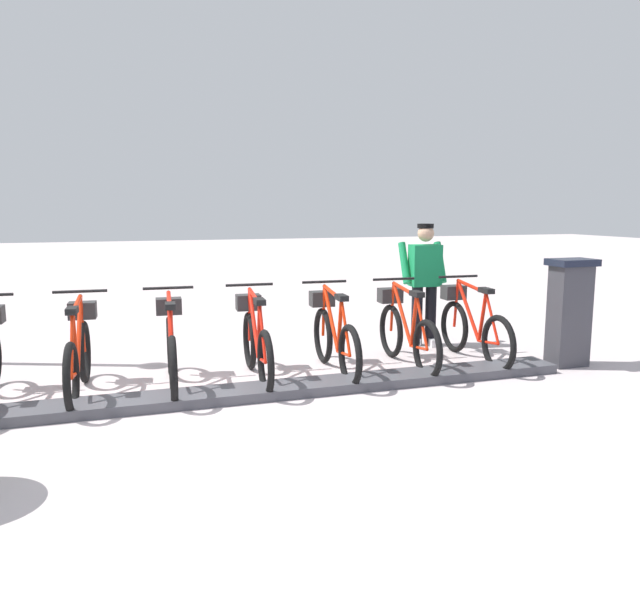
{
  "coord_description": "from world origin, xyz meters",
  "views": [
    {
      "loc": [
        -5.67,
        0.57,
        1.87
      ],
      "look_at": [
        0.5,
        -1.41,
        0.9
      ],
      "focal_mm": 33.49,
      "sensor_mm": 36.0,
      "label": 1
    }
  ],
  "objects_px": {
    "worker_near_rack": "(424,279)",
    "bike_docked_3": "(256,341)",
    "bike_docked_0": "(472,326)",
    "bike_docked_1": "(405,331)",
    "bike_docked_2": "(334,335)",
    "bike_docked_5": "(79,353)",
    "payment_kiosk": "(569,311)",
    "bike_docked_4": "(171,347)"
  },
  "relations": [
    {
      "from": "worker_near_rack",
      "to": "bike_docked_4",
      "type": "bearing_deg",
      "value": 105.24
    },
    {
      "from": "bike_docked_0",
      "to": "bike_docked_3",
      "type": "height_order",
      "value": "same"
    },
    {
      "from": "bike_docked_0",
      "to": "bike_docked_4",
      "type": "xyz_separation_m",
      "value": [
        0.0,
        3.61,
        0.0
      ]
    },
    {
      "from": "bike_docked_0",
      "to": "bike_docked_5",
      "type": "height_order",
      "value": "same"
    },
    {
      "from": "payment_kiosk",
      "to": "bike_docked_2",
      "type": "bearing_deg",
      "value": 78.28
    },
    {
      "from": "bike_docked_2",
      "to": "bike_docked_5",
      "type": "height_order",
      "value": "same"
    },
    {
      "from": "bike_docked_1",
      "to": "bike_docked_2",
      "type": "relative_size",
      "value": 1.0
    },
    {
      "from": "worker_near_rack",
      "to": "bike_docked_0",
      "type": "bearing_deg",
      "value": -169.31
    },
    {
      "from": "payment_kiosk",
      "to": "worker_near_rack",
      "type": "xyz_separation_m",
      "value": [
        1.51,
        1.13,
        0.24
      ]
    },
    {
      "from": "bike_docked_1",
      "to": "bike_docked_2",
      "type": "height_order",
      "value": "same"
    },
    {
      "from": "bike_docked_2",
      "to": "worker_near_rack",
      "type": "xyz_separation_m",
      "value": [
        0.94,
        -1.63,
        0.48
      ]
    },
    {
      "from": "payment_kiosk",
      "to": "bike_docked_3",
      "type": "relative_size",
      "value": 0.74
    },
    {
      "from": "bike_docked_1",
      "to": "worker_near_rack",
      "type": "bearing_deg",
      "value": -37.81
    },
    {
      "from": "bike_docked_0",
      "to": "bike_docked_5",
      "type": "bearing_deg",
      "value": 90.0
    },
    {
      "from": "bike_docked_2",
      "to": "bike_docked_4",
      "type": "relative_size",
      "value": 1.0
    },
    {
      "from": "payment_kiosk",
      "to": "bike_docked_5",
      "type": "bearing_deg",
      "value": 84.03
    },
    {
      "from": "worker_near_rack",
      "to": "payment_kiosk",
      "type": "bearing_deg",
      "value": -143.22
    },
    {
      "from": "bike_docked_1",
      "to": "bike_docked_3",
      "type": "xyz_separation_m",
      "value": [
        0.0,
        1.81,
        0.0
      ]
    },
    {
      "from": "bike_docked_1",
      "to": "bike_docked_5",
      "type": "distance_m",
      "value": 3.61
    },
    {
      "from": "bike_docked_2",
      "to": "bike_docked_4",
      "type": "height_order",
      "value": "same"
    },
    {
      "from": "bike_docked_0",
      "to": "bike_docked_5",
      "type": "relative_size",
      "value": 1.0
    },
    {
      "from": "payment_kiosk",
      "to": "worker_near_rack",
      "type": "relative_size",
      "value": 0.77
    },
    {
      "from": "bike_docked_5",
      "to": "bike_docked_2",
      "type": "bearing_deg",
      "value": -90.0
    },
    {
      "from": "bike_docked_0",
      "to": "bike_docked_2",
      "type": "bearing_deg",
      "value": 90.0
    },
    {
      "from": "bike_docked_0",
      "to": "bike_docked_1",
      "type": "relative_size",
      "value": 1.0
    },
    {
      "from": "bike_docked_2",
      "to": "worker_near_rack",
      "type": "height_order",
      "value": "worker_near_rack"
    },
    {
      "from": "bike_docked_1",
      "to": "bike_docked_5",
      "type": "height_order",
      "value": "same"
    },
    {
      "from": "payment_kiosk",
      "to": "bike_docked_2",
      "type": "distance_m",
      "value": 2.82
    },
    {
      "from": "bike_docked_0",
      "to": "worker_near_rack",
      "type": "distance_m",
      "value": 1.07
    },
    {
      "from": "bike_docked_3",
      "to": "worker_near_rack",
      "type": "bearing_deg",
      "value": -69.72
    },
    {
      "from": "bike_docked_0",
      "to": "bike_docked_1",
      "type": "xyz_separation_m",
      "value": [
        0.0,
        0.9,
        0.0
      ]
    },
    {
      "from": "bike_docked_0",
      "to": "bike_docked_3",
      "type": "relative_size",
      "value": 1.0
    },
    {
      "from": "worker_near_rack",
      "to": "bike_docked_3",
      "type": "bearing_deg",
      "value": 110.28
    },
    {
      "from": "payment_kiosk",
      "to": "bike_docked_0",
      "type": "xyz_separation_m",
      "value": [
        0.57,
        0.95,
        -0.24
      ]
    },
    {
      "from": "bike_docked_5",
      "to": "bike_docked_3",
      "type": "bearing_deg",
      "value": -90.0
    },
    {
      "from": "bike_docked_1",
      "to": "bike_docked_2",
      "type": "xyz_separation_m",
      "value": [
        0.0,
        0.9,
        0.0
      ]
    },
    {
      "from": "bike_docked_2",
      "to": "worker_near_rack",
      "type": "distance_m",
      "value": 1.94
    },
    {
      "from": "bike_docked_4",
      "to": "worker_near_rack",
      "type": "xyz_separation_m",
      "value": [
        0.94,
        -3.43,
        0.48
      ]
    },
    {
      "from": "bike_docked_3",
      "to": "payment_kiosk",
      "type": "bearing_deg",
      "value": -98.88
    },
    {
      "from": "worker_near_rack",
      "to": "bike_docked_1",
      "type": "bearing_deg",
      "value": 142.19
    },
    {
      "from": "payment_kiosk",
      "to": "bike_docked_0",
      "type": "distance_m",
      "value": 1.13
    },
    {
      "from": "payment_kiosk",
      "to": "bike_docked_5",
      "type": "relative_size",
      "value": 0.74
    }
  ]
}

